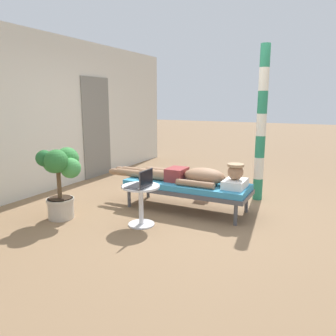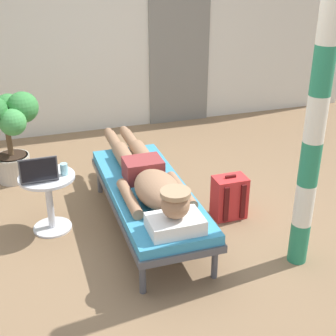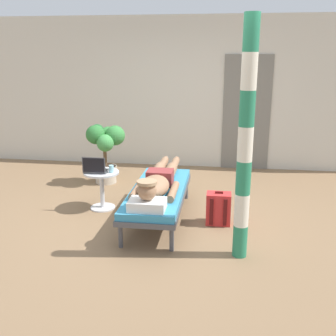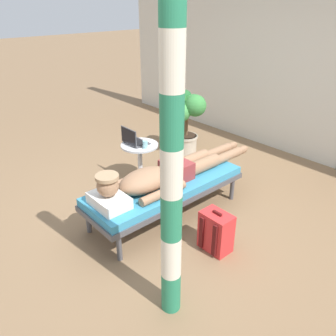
# 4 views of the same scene
# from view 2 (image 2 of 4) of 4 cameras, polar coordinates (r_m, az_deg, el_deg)

# --- Properties ---
(ground_plane) EXTENTS (40.00, 40.00, 0.00)m
(ground_plane) POSITION_cam_2_polar(r_m,az_deg,el_deg) (4.41, -2.87, -6.69)
(ground_plane) COLOR #846647
(house_wall_back) EXTENTS (7.60, 0.20, 2.70)m
(house_wall_back) POSITION_cam_2_polar(r_m,az_deg,el_deg) (6.36, -9.47, 16.23)
(house_wall_back) COLOR beige
(house_wall_back) RESTS_ON ground
(house_door_panel) EXTENTS (0.84, 0.03, 2.04)m
(house_door_panel) POSITION_cam_2_polar(r_m,az_deg,el_deg) (6.60, 1.35, 13.98)
(house_door_panel) COLOR slate
(house_door_panel) RESTS_ON ground
(lounge_chair) EXTENTS (0.66, 1.83, 0.42)m
(lounge_chair) POSITION_cam_2_polar(r_m,az_deg,el_deg) (4.18, -2.33, -3.14)
(lounge_chair) COLOR #4C4C51
(lounge_chair) RESTS_ON ground
(person_reclining) EXTENTS (0.53, 2.17, 0.33)m
(person_reclining) POSITION_cam_2_polar(r_m,az_deg,el_deg) (4.06, -2.21, -1.27)
(person_reclining) COLOR white
(person_reclining) RESTS_ON lounge_chair
(side_table) EXTENTS (0.48, 0.48, 0.52)m
(side_table) POSITION_cam_2_polar(r_m,az_deg,el_deg) (4.30, -13.94, -2.92)
(side_table) COLOR silver
(side_table) RESTS_ON ground
(laptop) EXTENTS (0.31, 0.24, 0.23)m
(laptop) POSITION_cam_2_polar(r_m,az_deg,el_deg) (4.15, -15.02, -0.61)
(laptop) COLOR #4C4C51
(laptop) RESTS_ON side_table
(drink_glass) EXTENTS (0.06, 0.06, 0.10)m
(drink_glass) POSITION_cam_2_polar(r_m,az_deg,el_deg) (4.19, -12.19, -0.14)
(drink_glass) COLOR #99D8E5
(drink_glass) RESTS_ON side_table
(backpack) EXTENTS (0.30, 0.26, 0.42)m
(backpack) POSITION_cam_2_polar(r_m,az_deg,el_deg) (4.47, 7.24, -3.46)
(backpack) COLOR red
(backpack) RESTS_ON ground
(potted_plant) EXTENTS (0.60, 0.55, 0.97)m
(potted_plant) POSITION_cam_2_polar(r_m,az_deg,el_deg) (5.19, -18.27, 4.87)
(potted_plant) COLOR #BFB29E
(potted_plant) RESTS_ON ground
(porch_post) EXTENTS (0.15, 0.15, 2.41)m
(porch_post) POSITION_cam_2_polar(r_m,az_deg,el_deg) (3.55, 17.10, 5.57)
(porch_post) COLOR #267F59
(porch_post) RESTS_ON ground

